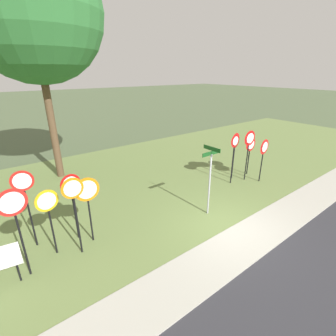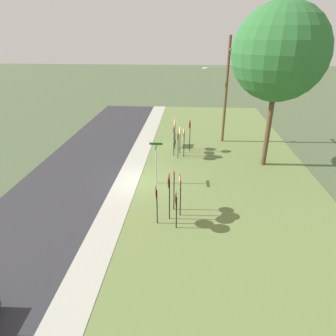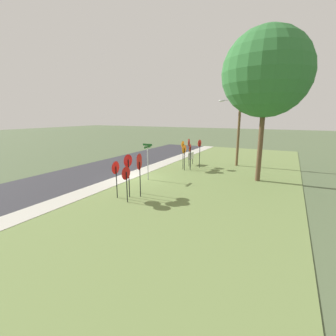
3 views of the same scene
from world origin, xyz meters
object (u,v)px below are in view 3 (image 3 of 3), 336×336
at_px(yield_sign_near_left, 126,176).
at_px(notice_board, 191,157).
at_px(stop_sign_far_left, 190,151).
at_px(yield_sign_center, 116,171).
at_px(street_name_post, 148,158).
at_px(stop_sign_far_center, 189,146).
at_px(yield_sign_far_right, 128,165).
at_px(stop_sign_far_right, 200,148).
at_px(yield_sign_far_left, 139,164).
at_px(oak_tree_left, 266,73).
at_px(stop_sign_near_left, 183,149).
at_px(utility_pole, 238,117).
at_px(stop_sign_near_right, 190,151).
at_px(yield_sign_near_right, 139,167).
at_px(stop_sign_center_tall, 184,152).

height_order(yield_sign_near_left, notice_board, yield_sign_near_left).
bearing_deg(notice_board, stop_sign_far_left, 25.99).
height_order(yield_sign_near_left, yield_sign_center, yield_sign_center).
xyz_separation_m(street_name_post, notice_board, (-7.02, 0.80, -0.86)).
bearing_deg(stop_sign_far_center, yield_sign_far_right, -7.31).
xyz_separation_m(stop_sign_far_right, yield_sign_far_left, (9.05, -0.79, -0.01)).
xyz_separation_m(stop_sign_far_right, oak_tree_left, (2.32, 5.61, 5.92)).
height_order(stop_sign_near_left, yield_sign_near_left, stop_sign_near_left).
bearing_deg(street_name_post, utility_pole, 149.90).
bearing_deg(stop_sign_near_left, stop_sign_near_right, 77.90).
bearing_deg(street_name_post, notice_board, 172.99).
bearing_deg(yield_sign_near_right, yield_sign_near_left, -17.47).
xyz_separation_m(stop_sign_far_left, notice_board, (-1.49, -0.49, -0.78)).
distance_m(stop_sign_near_left, stop_sign_far_left, 0.84).
distance_m(stop_sign_near_right, yield_sign_center, 9.24).
xyz_separation_m(yield_sign_near_left, yield_sign_far_right, (-0.77, -0.40, 0.45)).
bearing_deg(stop_sign_near_right, stop_sign_far_center, -161.58).
height_order(stop_sign_far_right, yield_sign_center, stop_sign_far_right).
bearing_deg(stop_sign_near_right, yield_sign_far_right, -11.12).
relative_size(stop_sign_far_right, yield_sign_far_right, 1.01).
height_order(stop_sign_near_left, stop_sign_far_right, stop_sign_far_right).
height_order(stop_sign_near_right, yield_sign_far_right, yield_sign_far_right).
height_order(stop_sign_near_right, yield_sign_center, stop_sign_near_right).
relative_size(stop_sign_near_right, stop_sign_far_center, 0.88).
relative_size(stop_sign_near_left, oak_tree_left, 0.24).
bearing_deg(utility_pole, yield_sign_near_right, -14.90).
distance_m(stop_sign_far_center, stop_sign_far_right, 1.33).
xyz_separation_m(stop_sign_far_center, notice_board, (-0.64, -0.02, -1.16)).
relative_size(stop_sign_far_center, street_name_post, 0.96).
height_order(stop_sign_center_tall, yield_sign_near_left, stop_sign_center_tall).
xyz_separation_m(yield_sign_near_left, yield_sign_center, (-0.33, -1.00, 0.13)).
distance_m(yield_sign_near_left, notice_board, 11.85).
relative_size(stop_sign_far_left, yield_sign_far_left, 0.86).
distance_m(stop_sign_far_center, yield_sign_near_right, 10.06).
height_order(yield_sign_far_right, notice_board, yield_sign_far_right).
relative_size(yield_sign_near_left, street_name_post, 0.75).
bearing_deg(stop_sign_near_right, stop_sign_far_right, 152.63).
xyz_separation_m(yield_sign_near_right, street_name_post, (-3.64, -1.66, -0.18)).
distance_m(yield_sign_near_left, street_name_post, 5.02).
height_order(yield_sign_far_left, yield_sign_center, yield_sign_far_left).
bearing_deg(utility_pole, yield_sign_center, -18.65).
xyz_separation_m(yield_sign_near_left, utility_pole, (-13.48, 3.44, 3.25)).
bearing_deg(utility_pole, yield_sign_near_left, -14.30).
bearing_deg(stop_sign_near_left, stop_sign_far_left, 144.27).
bearing_deg(yield_sign_center, street_name_post, -177.56).
bearing_deg(yield_sign_near_right, notice_board, 174.80).
xyz_separation_m(stop_sign_far_center, street_name_post, (6.38, -0.82, -0.30)).
bearing_deg(yield_sign_far_left, yield_sign_near_left, 2.72).
relative_size(stop_sign_far_center, yield_sign_near_left, 1.29).
xyz_separation_m(stop_sign_near_left, stop_sign_center_tall, (0.52, 0.36, -0.16)).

